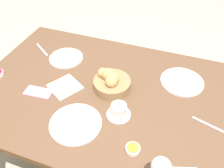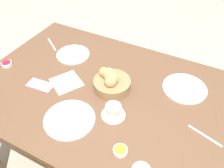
% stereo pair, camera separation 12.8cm
% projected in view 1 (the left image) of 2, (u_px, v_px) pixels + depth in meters
% --- Properties ---
extents(ground_plane, '(10.00, 10.00, 0.00)m').
position_uv_depth(ground_plane, '(109.00, 162.00, 1.79)').
color(ground_plane, '#A89E89').
extents(dining_table, '(1.46, 0.96, 0.75)m').
position_uv_depth(dining_table, '(108.00, 103.00, 1.34)').
color(dining_table, brown).
rests_on(dining_table, ground_plane).
extents(bread_basket, '(0.20, 0.20, 0.11)m').
position_uv_depth(bread_basket, '(111.00, 82.00, 1.27)').
color(bread_basket, '#99754C').
rests_on(bread_basket, dining_table).
extents(plate_near_left, '(0.24, 0.24, 0.01)m').
position_uv_depth(plate_near_left, '(182.00, 82.00, 1.33)').
color(plate_near_left, white).
rests_on(plate_near_left, dining_table).
extents(plate_near_right, '(0.21, 0.21, 0.01)m').
position_uv_depth(plate_near_right, '(66.00, 58.00, 1.49)').
color(plate_near_right, white).
rests_on(plate_near_right, dining_table).
extents(plate_far_center, '(0.25, 0.25, 0.01)m').
position_uv_depth(plate_far_center, '(76.00, 124.00, 1.12)').
color(plate_far_center, white).
rests_on(plate_far_center, dining_table).
extents(wine_glass, '(0.08, 0.08, 0.16)m').
position_uv_depth(wine_glass, '(161.00, 168.00, 0.84)').
color(wine_glass, silver).
rests_on(wine_glass, dining_table).
extents(coffee_cup, '(0.12, 0.12, 0.07)m').
position_uv_depth(coffee_cup, '(119.00, 111.00, 1.14)').
color(coffee_cup, white).
rests_on(coffee_cup, dining_table).
extents(jam_bowl_honey, '(0.06, 0.06, 0.02)m').
position_uv_depth(jam_bowl_honey, '(133.00, 149.00, 1.01)').
color(jam_bowl_honey, white).
rests_on(jam_bowl_honey, dining_table).
extents(fork_silver, '(0.14, 0.10, 0.00)m').
position_uv_depth(fork_silver, '(42.00, 49.00, 1.57)').
color(fork_silver, '#B7B7BC').
rests_on(fork_silver, dining_table).
extents(knife_silver, '(0.16, 0.06, 0.00)m').
position_uv_depth(knife_silver, '(209.00, 125.00, 1.12)').
color(knife_silver, '#B7B7BC').
rests_on(knife_silver, dining_table).
extents(spoon_coffee, '(0.12, 0.05, 0.00)m').
position_uv_depth(spoon_coffee, '(181.00, 168.00, 0.96)').
color(spoon_coffee, '#B7B7BC').
rests_on(spoon_coffee, dining_table).
extents(napkin, '(0.21, 0.21, 0.00)m').
position_uv_depth(napkin, '(65.00, 87.00, 1.31)').
color(napkin, silver).
rests_on(napkin, dining_table).
extents(cell_phone, '(0.16, 0.09, 0.01)m').
position_uv_depth(cell_phone, '(38.00, 92.00, 1.27)').
color(cell_phone, pink).
rests_on(cell_phone, dining_table).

